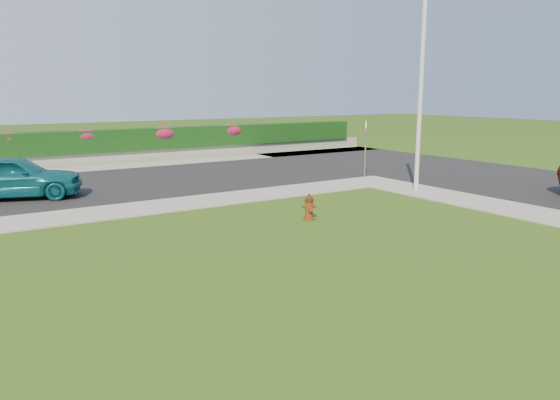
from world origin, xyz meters
TOP-DOWN VIEW (x-y plane):
  - ground at (0.00, 0.00)m, footprint 120.00×120.00m
  - street_far at (-5.00, 14.00)m, footprint 26.00×8.00m
  - sidewalk_far at (-6.00, 9.00)m, footprint 24.00×2.00m
  - curb_corner at (7.00, 9.00)m, footprint 2.00×2.00m
  - sidewalk_beyond at (-1.00, 19.00)m, footprint 34.00×2.00m
  - retaining_wall at (-1.00, 20.50)m, footprint 34.00×0.40m
  - hedge at (-1.00, 20.60)m, footprint 32.00×0.90m
  - fire_hydrant at (0.93, 4.96)m, footprint 0.39×0.37m
  - sedan_teal at (-5.61, 12.79)m, footprint 4.66×3.03m
  - utility_pole at (6.91, 6.54)m, footprint 0.16×0.16m
  - stop_sign at (7.40, 9.87)m, footprint 0.47×0.49m
  - flower_clump_c at (-4.76, 20.50)m, footprint 1.11×0.72m
  - flower_clump_d at (-1.32, 20.50)m, footprint 1.26×0.81m
  - flower_clump_e at (2.66, 20.50)m, footprint 1.50×0.96m
  - flower_clump_f at (6.76, 20.50)m, footprint 1.45×0.93m

SIDE VIEW (x-z plane):
  - ground at x=0.00m, z-range 0.00..0.00m
  - street_far at x=-5.00m, z-range 0.00..0.04m
  - sidewalk_far at x=-6.00m, z-range 0.00..0.04m
  - curb_corner at x=7.00m, z-range 0.00..0.04m
  - sidewalk_beyond at x=-1.00m, z-range 0.00..0.04m
  - retaining_wall at x=-1.00m, z-range 0.00..0.60m
  - fire_hydrant at x=0.93m, z-range -0.02..0.73m
  - sedan_teal at x=-5.61m, z-range 0.04..1.52m
  - hedge at x=-1.00m, z-range 0.60..1.70m
  - flower_clump_e at x=2.66m, z-range 1.03..1.78m
  - flower_clump_f at x=6.76m, z-range 1.05..1.77m
  - flower_clump_d at x=-1.32m, z-range 1.14..1.76m
  - flower_clump_c at x=-4.76m, z-range 1.20..1.76m
  - stop_sign at x=7.40m, z-range 0.58..3.02m
  - utility_pole at x=6.91m, z-range 0.00..6.73m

